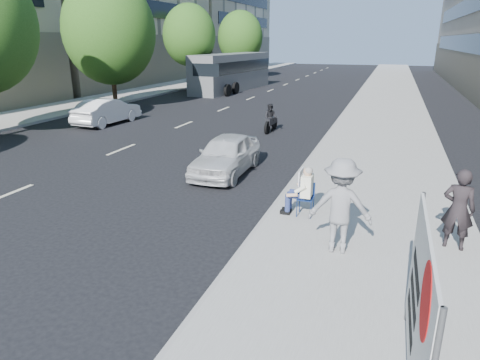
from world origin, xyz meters
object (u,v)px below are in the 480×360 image
at_px(jogger, 341,206).
at_px(white_sedan_mid, 107,111).
at_px(seated_protester, 302,188).
at_px(white_sedan_near, 226,155).
at_px(pedestrian_woman, 458,209).
at_px(motorcycle, 271,119).
at_px(protest_banner, 419,305).
at_px(bus, 232,72).

distance_m(jogger, white_sedan_mid, 18.14).
relative_size(seated_protester, white_sedan_near, 0.33).
distance_m(seated_protester, pedestrian_woman, 3.59).
relative_size(white_sedan_near, motorcycle, 1.94).
height_order(seated_protester, white_sedan_mid, seated_protester).
bearing_deg(protest_banner, white_sedan_near, 124.29).
bearing_deg(jogger, protest_banner, 106.66).
height_order(seated_protester, jogger, jogger).
xyz_separation_m(pedestrian_woman, motorcycle, (-7.27, 11.40, -0.41)).
height_order(jogger, white_sedan_mid, jogger).
bearing_deg(bus, protest_banner, -60.38).
bearing_deg(pedestrian_woman, protest_banner, 89.54).
bearing_deg(seated_protester, white_sedan_mid, 143.05).
distance_m(pedestrian_woman, motorcycle, 13.53).
bearing_deg(protest_banner, bus, 113.89).
relative_size(pedestrian_woman, bus, 0.15).
height_order(jogger, motorcycle, jogger).
relative_size(jogger, pedestrian_woman, 1.14).
xyz_separation_m(protest_banner, white_sedan_near, (-5.80, 8.51, -0.72)).
xyz_separation_m(white_sedan_near, bus, (-8.92, 24.73, 0.96)).
height_order(seated_protester, motorcycle, seated_protester).
distance_m(protest_banner, white_sedan_mid, 21.56).
relative_size(white_sedan_mid, motorcycle, 2.11).
distance_m(seated_protester, jogger, 2.08).
relative_size(seated_protester, motorcycle, 0.64).
bearing_deg(protest_banner, seated_protester, 115.09).
bearing_deg(pedestrian_woman, bus, -49.12).
bearing_deg(white_sedan_mid, jogger, 144.66).
height_order(motorcycle, bus, bus).
bearing_deg(seated_protester, protest_banner, -64.91).
bearing_deg(jogger, pedestrian_woman, -161.45).
relative_size(jogger, bus, 0.17).
bearing_deg(white_sedan_mid, pedestrian_woman, 151.26).
xyz_separation_m(seated_protester, jogger, (1.15, -1.71, 0.30)).
relative_size(jogger, white_sedan_mid, 0.47).
distance_m(white_sedan_near, white_sedan_mid, 11.63).
distance_m(pedestrian_woman, white_sedan_mid, 19.49).
bearing_deg(white_sedan_mid, white_sedan_near, 149.54).
height_order(pedestrian_woman, motorcycle, pedestrian_woman).
bearing_deg(pedestrian_woman, white_sedan_mid, -20.38).
relative_size(seated_protester, jogger, 0.64).
xyz_separation_m(pedestrian_woman, white_sedan_mid, (-16.44, 10.47, -0.33)).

